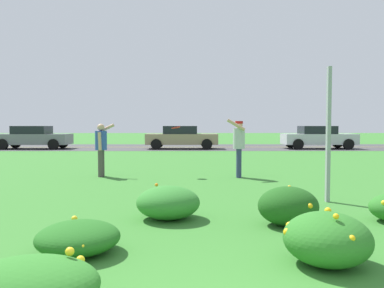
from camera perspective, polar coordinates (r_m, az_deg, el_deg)
ground_plane at (r=14.20m, az=0.19°, el=-3.33°), size 120.00×120.00×0.00m
highway_strip at (r=26.73m, az=-0.09°, el=-0.46°), size 120.00×8.00×0.01m
highway_center_stripe at (r=26.73m, az=-0.09°, el=-0.45°), size 120.00×0.16×0.00m
daylily_clump_front_right at (r=6.13m, az=13.79°, el=-8.75°), size 0.91×0.81×0.59m
daylily_clump_mid_center at (r=4.92m, az=-16.21°, el=-12.91°), size 0.98×0.99×0.38m
daylily_clump_mid_left at (r=6.38m, az=-3.48°, el=-8.48°), size 1.02×0.97×0.55m
daylily_clump_near_camera at (r=3.59m, az=-22.45°, el=-18.51°), size 1.12×0.92×0.48m
daylily_clump_front_center at (r=4.58m, az=19.00°, el=-12.88°), size 0.94×0.97×0.61m
sign_post_near_path at (r=8.11m, az=19.18°, el=1.29°), size 0.07×0.10×2.64m
person_thrower_blue_shirt at (r=11.77m, az=-13.05°, el=-0.16°), size 0.54×0.50×1.56m
person_catcher_red_cap_gray_shirt at (r=11.34m, az=6.81°, el=0.15°), size 0.54×0.50×1.69m
frisbee_red at (r=11.61m, az=-2.36°, el=2.39°), size 0.26×0.26×0.09m
car_gray_leftmost at (r=26.79m, az=-22.04°, el=0.92°), size 4.50×2.00×1.45m
car_tan_center_left at (r=24.90m, az=-1.54°, el=1.00°), size 4.50×2.00×1.45m
car_silver_center_right at (r=26.22m, az=17.86°, el=0.96°), size 4.50×2.00×1.45m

